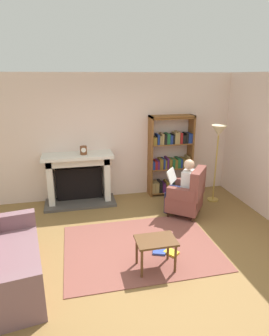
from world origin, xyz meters
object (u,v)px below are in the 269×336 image
Objects in this scene: seated_reader at (183,185)px; sofa_floral at (7,262)px; bookshelf at (170,158)px; side_table at (156,244)px; floor_lamp at (218,138)px; mantel_clock at (83,150)px; fireplace at (79,177)px; armchair_reading at (188,195)px.

sofa_floral is at bearing -27.23° from seated_reader.
seated_reader is at bearing -95.82° from bookshelf.
floor_lamp reaches higher than side_table.
mantel_clock is 0.15× the size of seated_reader.
mantel_clock is at bearing 108.62° from side_table.
mantel_clock is at bearing 170.43° from floor_lamp.
fireplace is 2.20m from seated_reader.
fireplace is 0.62m from mantel_clock.
bookshelf is 1.09× the size of floor_lamp.
seated_reader is at bearing 57.03° from side_table.
sofa_floral is (-3.06, -1.33, -0.10)m from armchair_reading.
fireplace is 1.30× the size of seated_reader.
armchair_reading is at bearing 90.00° from seated_reader.
sofa_floral is (-1.03, -2.43, -0.26)m from fireplace.
bookshelf is 1.59× the size of seated_reader.
floor_lamp is at bearing -9.57° from mantel_clock.
floor_lamp is at bearing -36.35° from bookshelf.
fireplace is 3.04m from floor_lamp.
mantel_clock is (0.12, -0.10, 0.60)m from fireplace.
floor_lamp is at bearing -11.13° from fireplace.
seated_reader reaches higher than sofa_floral.
seated_reader is (1.95, -1.03, 0.04)m from fireplace.
bookshelf is at bearing 143.65° from floor_lamp.
fireplace is at bearing 140.49° from mantel_clock.
side_table is (0.95, -2.56, -0.18)m from fireplace.
mantel_clock is 0.10× the size of sofa_floral.
armchair_reading is at bearing 53.34° from side_table.
bookshelf is 3.24× the size of side_table.
armchair_reading is at bearing -147.19° from floor_lamp.
mantel_clock is at bearing -35.00° from sofa_floral.
mantel_clock reaches higher than fireplace.
mantel_clock is 0.10× the size of floor_lamp.
side_table is (-0.99, -1.53, -0.23)m from seated_reader.
fireplace is 2.07m from bookshelf.
bookshelf is (2.05, 0.03, 0.29)m from fireplace.
seated_reader is (-0.09, 0.07, 0.20)m from armchair_reading.
fireplace is 2.65× the size of side_table.
fireplace is at bearing 110.39° from side_table.
floor_lamp is at bearing 160.34° from armchair_reading.
bookshelf is at bearing -60.07° from sofa_floral.
fireplace is 2.65m from sofa_floral.
side_table is (1.98, -0.13, 0.07)m from sofa_floral.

